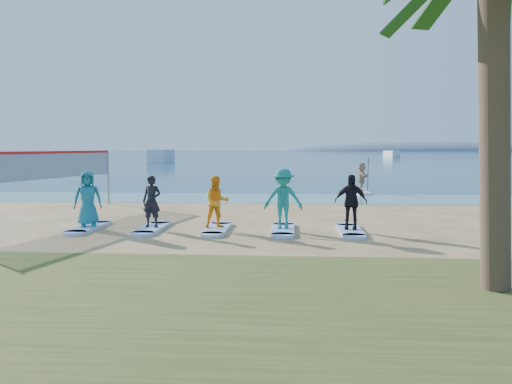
# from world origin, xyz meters

# --- Properties ---
(ground) EXTENTS (600.00, 600.00, 0.00)m
(ground) POSITION_xyz_m (0.00, 0.00, 0.00)
(ground) COLOR tan
(ground) RESTS_ON ground
(shallow_water) EXTENTS (600.00, 600.00, 0.00)m
(shallow_water) POSITION_xyz_m (0.00, 10.50, 0.01)
(shallow_water) COLOR teal
(shallow_water) RESTS_ON ground
(ocean) EXTENTS (600.00, 600.00, 0.00)m
(ocean) POSITION_xyz_m (0.00, 160.00, 0.01)
(ocean) COLOR navy
(ocean) RESTS_ON ground
(island_ridge) EXTENTS (220.00, 56.00, 18.00)m
(island_ridge) POSITION_xyz_m (95.00, 300.00, 0.00)
(island_ridge) COLOR slate
(island_ridge) RESTS_ON ground
(volleyball_net) EXTENTS (2.23, 8.83, 2.50)m
(volleyball_net) POSITION_xyz_m (-7.32, 3.21, 1.90)
(volleyball_net) COLOR gray
(volleyball_net) RESTS_ON ground
(paddleboard) EXTENTS (0.78, 3.02, 0.12)m
(paddleboard) POSITION_xyz_m (6.24, 13.98, 0.06)
(paddleboard) COLOR silver
(paddleboard) RESTS_ON ground
(paddleboarder) EXTENTS (0.51, 1.51, 1.62)m
(paddleboarder) POSITION_xyz_m (6.24, 13.98, 0.93)
(paddleboarder) COLOR tan
(paddleboarder) RESTS_ON paddleboard
(boat_offshore_a) EXTENTS (3.04, 7.06, 2.18)m
(boat_offshore_a) POSITION_xyz_m (-19.69, 68.09, 0.00)
(boat_offshore_a) COLOR silver
(boat_offshore_a) RESTS_ON ground
(boat_offshore_b) EXTENTS (3.19, 5.84, 1.65)m
(boat_offshore_b) POSITION_xyz_m (26.83, 109.96, 0.00)
(boat_offshore_b) COLOR silver
(boat_offshore_b) RESTS_ON ground
(surfboard_0) EXTENTS (0.70, 2.20, 0.09)m
(surfboard_0) POSITION_xyz_m (-4.31, 0.60, 0.04)
(surfboard_0) COLOR #A4C5FF
(surfboard_0) RESTS_ON ground
(student_0) EXTENTS (1.02, 0.84, 1.78)m
(student_0) POSITION_xyz_m (-4.31, 0.60, 0.98)
(student_0) COLOR teal
(student_0) RESTS_ON surfboard_0
(surfboard_1) EXTENTS (0.70, 2.20, 0.09)m
(surfboard_1) POSITION_xyz_m (-2.22, 0.60, 0.04)
(surfboard_1) COLOR #A4C5FF
(surfboard_1) RESTS_ON ground
(student_1) EXTENTS (0.64, 0.46, 1.64)m
(student_1) POSITION_xyz_m (-2.22, 0.60, 0.91)
(student_1) COLOR black
(student_1) RESTS_ON surfboard_1
(surfboard_2) EXTENTS (0.70, 2.20, 0.09)m
(surfboard_2) POSITION_xyz_m (-0.13, 0.60, 0.04)
(surfboard_2) COLOR #A4C5FF
(surfboard_2) RESTS_ON ground
(student_2) EXTENTS (0.96, 0.86, 1.64)m
(student_2) POSITION_xyz_m (-0.13, 0.60, 0.91)
(student_2) COLOR orange
(student_2) RESTS_ON surfboard_2
(surfboard_3) EXTENTS (0.70, 2.20, 0.09)m
(surfboard_3) POSITION_xyz_m (1.95, 0.60, 0.04)
(surfboard_3) COLOR #A4C5FF
(surfboard_3) RESTS_ON ground
(student_3) EXTENTS (1.23, 0.72, 1.87)m
(student_3) POSITION_xyz_m (1.95, 0.60, 1.03)
(student_3) COLOR #1A8179
(student_3) RESTS_ON surfboard_3
(surfboard_4) EXTENTS (0.70, 2.20, 0.09)m
(surfboard_4) POSITION_xyz_m (4.04, 0.60, 0.04)
(surfboard_4) COLOR #A4C5FF
(surfboard_4) RESTS_ON ground
(student_4) EXTENTS (1.06, 0.59, 1.70)m
(student_4) POSITION_xyz_m (4.04, 0.60, 0.94)
(student_4) COLOR black
(student_4) RESTS_ON surfboard_4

